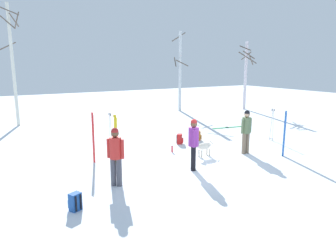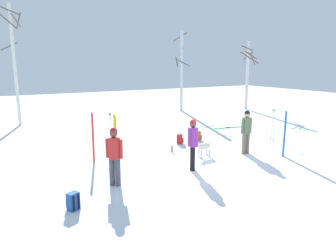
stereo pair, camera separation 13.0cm
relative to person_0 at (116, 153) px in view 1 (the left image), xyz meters
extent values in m
plane|color=white|center=(3.30, -0.17, -0.98)|extent=(60.00, 60.00, 0.00)
cylinder|color=#4C4C56|center=(-0.07, 0.06, -0.57)|extent=(0.16, 0.16, 0.82)
cylinder|color=#4C4C56|center=(0.07, -0.06, -0.57)|extent=(0.16, 0.16, 0.82)
cylinder|color=red|center=(0.00, 0.00, 0.15)|extent=(0.34, 0.34, 0.62)
sphere|color=brown|center=(0.00, 0.00, 0.57)|extent=(0.22, 0.22, 0.22)
sphere|color=#B22626|center=(0.00, 0.00, 0.63)|extent=(0.21, 0.21, 0.21)
cylinder|color=red|center=(-0.15, 0.15, 0.13)|extent=(0.10, 0.10, 0.56)
cylinder|color=red|center=(0.15, -0.15, 0.13)|extent=(0.10, 0.10, 0.56)
cylinder|color=black|center=(2.75, 0.10, -0.57)|extent=(0.16, 0.16, 0.82)
cylinder|color=black|center=(2.66, -0.05, -0.57)|extent=(0.16, 0.16, 0.82)
cylinder|color=purple|center=(2.70, 0.03, 0.15)|extent=(0.34, 0.34, 0.62)
sphere|color=brown|center=(2.70, 0.03, 0.57)|extent=(0.22, 0.22, 0.22)
sphere|color=#B22626|center=(2.70, 0.03, 0.63)|extent=(0.21, 0.21, 0.21)
cylinder|color=purple|center=(2.82, 0.21, 0.13)|extent=(0.10, 0.10, 0.56)
cylinder|color=purple|center=(2.59, -0.15, 0.13)|extent=(0.10, 0.10, 0.56)
cylinder|color=#72604C|center=(5.66, 0.59, -0.57)|extent=(0.16, 0.16, 0.82)
cylinder|color=#72604C|center=(5.48, 0.58, -0.57)|extent=(0.16, 0.16, 0.82)
cylinder|color=#566B47|center=(5.57, 0.59, 0.15)|extent=(0.34, 0.34, 0.62)
sphere|color=tan|center=(5.57, 0.59, 0.57)|extent=(0.22, 0.22, 0.22)
sphere|color=black|center=(5.57, 0.59, 0.63)|extent=(0.21, 0.21, 0.21)
cylinder|color=#566B47|center=(5.78, 0.60, 0.13)|extent=(0.10, 0.10, 0.56)
cylinder|color=#566B47|center=(5.36, 0.58, 0.13)|extent=(0.10, 0.10, 0.56)
ellipsoid|color=beige|center=(3.93, 1.06, -0.57)|extent=(0.61, 0.25, 0.26)
sphere|color=beige|center=(3.59, 1.04, -0.51)|extent=(0.18, 0.18, 0.18)
ellipsoid|color=beige|center=(3.53, 1.04, -0.53)|extent=(0.10, 0.07, 0.06)
cylinder|color=beige|center=(4.28, 1.08, -0.49)|extent=(0.19, 0.05, 0.17)
cylinder|color=beige|center=(3.74, 0.98, -0.84)|extent=(0.07, 0.07, 0.28)
cylinder|color=beige|center=(3.73, 1.13, -0.84)|extent=(0.07, 0.07, 0.28)
cylinder|color=beige|center=(4.13, 1.00, -0.84)|extent=(0.07, 0.07, 0.28)
cylinder|color=beige|center=(4.12, 1.15, -0.84)|extent=(0.07, 0.07, 0.28)
cube|color=red|center=(0.08, 2.39, -0.12)|extent=(0.03, 0.09, 1.73)
cube|color=red|center=(0.08, 2.39, 0.79)|extent=(0.03, 0.06, 0.10)
cube|color=red|center=(0.07, 2.45, -0.12)|extent=(0.03, 0.09, 1.73)
cube|color=red|center=(0.07, 2.45, 0.79)|extent=(0.03, 0.06, 0.10)
cube|color=yellow|center=(0.73, 1.92, -0.15)|extent=(0.08, 0.12, 1.66)
cube|color=yellow|center=(0.73, 1.92, 0.72)|extent=(0.04, 0.06, 0.10)
cube|color=yellow|center=(0.70, 1.98, -0.15)|extent=(0.08, 0.12, 1.66)
cube|color=yellow|center=(0.70, 1.98, 0.72)|extent=(0.04, 0.06, 0.10)
cube|color=blue|center=(6.56, -0.39, -0.15)|extent=(0.08, 0.04, 1.66)
cube|color=blue|center=(6.56, -0.39, 0.71)|extent=(0.06, 0.03, 0.10)
cube|color=blue|center=(6.61, -0.38, -0.15)|extent=(0.08, 0.04, 1.66)
cube|color=blue|center=(6.61, -0.38, 0.71)|extent=(0.06, 0.03, 0.10)
cube|color=green|center=(8.29, 4.82, -0.97)|extent=(1.84, 0.37, 0.02)
cube|color=#333338|center=(8.24, 4.83, -0.95)|extent=(0.13, 0.08, 0.03)
cube|color=green|center=(8.27, 4.72, -0.97)|extent=(1.84, 0.37, 0.02)
cube|color=#333338|center=(8.22, 4.73, -0.95)|extent=(0.13, 0.08, 0.03)
cylinder|color=#B2B2BC|center=(8.12, 1.63, -0.30)|extent=(0.02, 0.10, 1.36)
cylinder|color=black|center=(8.12, 1.63, 0.43)|extent=(0.04, 0.04, 0.10)
cylinder|color=black|center=(8.12, 1.63, -0.91)|extent=(0.07, 0.07, 0.01)
cylinder|color=#B2B2BC|center=(8.12, 1.52, -0.30)|extent=(0.02, 0.10, 1.36)
cylinder|color=black|center=(8.12, 1.52, 0.43)|extent=(0.04, 0.04, 0.10)
cylinder|color=black|center=(8.12, 1.52, -0.91)|extent=(0.07, 0.07, 0.01)
cylinder|color=#B2B2BC|center=(1.29, 4.20, -0.30)|extent=(0.02, 0.10, 1.36)
cylinder|color=black|center=(1.29, 4.20, 0.43)|extent=(0.04, 0.04, 0.10)
cylinder|color=black|center=(1.29, 4.20, -0.91)|extent=(0.07, 0.07, 0.01)
cylinder|color=#B2B2BC|center=(1.29, 4.03, -0.30)|extent=(0.02, 0.10, 1.36)
cylinder|color=black|center=(1.29, 4.03, 0.43)|extent=(0.04, 0.04, 0.10)
cylinder|color=black|center=(1.29, 4.03, -0.91)|extent=(0.07, 0.07, 0.01)
cube|color=#99591E|center=(5.18, 3.25, -0.76)|extent=(0.29, 0.32, 0.44)
cube|color=#99591E|center=(5.30, 3.20, -0.83)|extent=(0.14, 0.20, 0.20)
cube|color=black|center=(5.05, 3.24, -0.76)|extent=(0.04, 0.04, 0.37)
cube|color=black|center=(5.10, 3.37, -0.76)|extent=(0.04, 0.04, 0.37)
cube|color=#1E4C99|center=(-1.41, -0.98, -0.76)|extent=(0.32, 0.29, 0.44)
cube|color=#1E4C99|center=(-1.47, -0.86, -0.83)|extent=(0.20, 0.14, 0.20)
cube|color=black|center=(-1.30, -1.05, -0.76)|extent=(0.04, 0.04, 0.37)
cube|color=black|center=(-1.42, -1.11, -0.76)|extent=(0.04, 0.04, 0.37)
cube|color=red|center=(4.11, 3.13, -0.76)|extent=(0.32, 0.33, 0.44)
cube|color=red|center=(4.21, 3.05, -0.83)|extent=(0.17, 0.19, 0.20)
cube|color=black|center=(3.98, 3.15, -0.76)|extent=(0.04, 0.04, 0.37)
cube|color=black|center=(4.07, 3.26, -0.76)|extent=(0.04, 0.04, 0.37)
cylinder|color=red|center=(3.16, 2.17, -0.86)|extent=(0.07, 0.07, 0.24)
cylinder|color=black|center=(3.16, 2.17, -0.73)|extent=(0.04, 0.04, 0.02)
cylinder|color=silver|center=(-1.69, 11.22, 2.35)|extent=(0.17, 0.17, 6.67)
cylinder|color=brown|center=(-1.28, 11.31, 4.79)|extent=(0.26, 0.87, 0.83)
cylinder|color=brown|center=(-1.93, 10.53, 5.26)|extent=(1.41, 0.54, 0.65)
cylinder|color=brown|center=(-1.84, 11.66, 3.44)|extent=(0.92, 0.36, 0.51)
cylinder|color=brown|center=(-1.44, 11.00, 4.78)|extent=(0.51, 0.58, 0.64)
cylinder|color=brown|center=(-1.86, 10.81, 4.71)|extent=(0.88, 0.41, 0.85)
cylinder|color=silver|center=(9.29, 11.40, 1.91)|extent=(0.21, 0.21, 5.78)
cylinder|color=brown|center=(9.18, 10.95, 2.53)|extent=(0.95, 0.30, 0.49)
cylinder|color=brown|center=(8.96, 11.54, 2.61)|extent=(0.35, 0.74, 0.70)
cylinder|color=brown|center=(9.45, 11.88, 4.40)|extent=(1.01, 0.39, 0.69)
cylinder|color=silver|center=(14.06, 9.62, 1.57)|extent=(0.21, 0.21, 5.11)
cylinder|color=brown|center=(14.17, 9.27, 2.83)|extent=(0.78, 0.31, 0.89)
cylinder|color=brown|center=(13.88, 9.20, 3.12)|extent=(0.92, 0.45, 0.63)
cylinder|color=brown|center=(13.67, 9.10, 2.92)|extent=(1.13, 0.87, 0.89)
cylinder|color=brown|center=(14.29, 9.88, 3.08)|extent=(0.60, 0.55, 0.63)
cylinder|color=brown|center=(13.69, 9.41, 3.61)|extent=(0.52, 0.80, 0.42)
camera|label=1|loc=(-2.92, -8.08, 2.49)|focal=33.09mm
camera|label=2|loc=(-2.81, -8.14, 2.49)|focal=33.09mm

